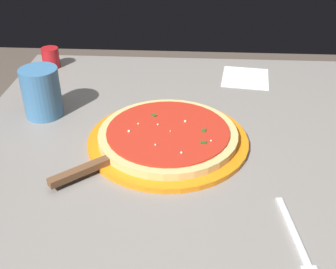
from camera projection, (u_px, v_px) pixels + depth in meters
restaurant_table at (178, 182)px, 1.02m from camera, size 0.86×0.93×0.77m
serving_plate at (168, 140)px, 0.89m from camera, size 0.34×0.34×0.01m
pizza at (168, 134)px, 0.88m from camera, size 0.29×0.29×0.02m
pizza_server at (101, 164)px, 0.80m from camera, size 0.18×0.19×0.01m
cup_tall_drink at (42, 92)px, 0.97m from camera, size 0.09×0.09×0.12m
cup_small_sauce at (51, 58)px, 1.22m from camera, size 0.05×0.05×0.06m
napkin_folded_right at (245, 78)px, 1.17m from camera, size 0.15×0.14×0.00m
fork at (298, 243)px, 0.65m from camera, size 0.19×0.04×0.00m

